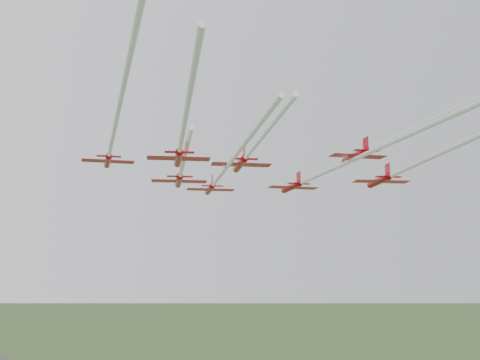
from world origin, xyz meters
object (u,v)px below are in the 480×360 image
jet_row2_right (328,171)px  jet_row4_left (182,139)px  jet_lead (222,173)px  jet_row3_mid (249,154)px  jet_row2_left (181,172)px  jet_row4_right (420,125)px  jet_row3_right (401,171)px  jet_row3_left (113,136)px

jet_row2_right → jet_row4_left: (-29.68, -8.00, -0.44)m
jet_lead → jet_row3_mid: 14.00m
jet_row2_left → jet_row2_right: (15.70, -18.49, -0.99)m
jet_row4_right → jet_row3_right: bearing=66.8°
jet_lead → jet_row4_right: jet_lead is taller
jet_lead → jet_row2_left: jet_lead is taller
jet_lead → jet_row3_left: size_ratio=1.06×
jet_row3_right → jet_row4_right: size_ratio=0.70×
jet_row2_left → jet_row3_left: jet_row3_left is taller
jet_row2_left → jet_row4_left: size_ratio=0.92×
jet_row3_left → jet_row3_right: (42.51, -10.07, -1.90)m
jet_lead → jet_row2_right: size_ratio=1.04×
jet_row3_mid → jet_row2_right: bearing=8.5°
jet_row2_left → jet_row3_left: (-17.89, -15.09, 0.76)m
jet_lead → jet_row3_mid: (-3.73, -13.48, 0.61)m
jet_row3_left → jet_row4_right: 37.94m
jet_row3_right → jet_row3_left: bearing=-167.0°
jet_row3_mid → jet_row2_left: bearing=128.0°
jet_row2_right → jet_row4_left: bearing=-145.7°
jet_lead → jet_row2_right: jet_lead is taller
jet_row2_right → jet_row3_left: (-33.59, 3.40, 1.75)m
jet_row3_right → jet_row4_left: size_ratio=0.94×
jet_row3_left → jet_row4_left: (3.92, -11.40, -2.19)m
jet_lead → jet_row3_mid: bearing=-81.1°
jet_row3_left → jet_row3_mid: bearing=19.7°
jet_row3_right → jet_row4_left: (-38.59, -1.33, -0.30)m
jet_lead → jet_row3_right: size_ratio=1.51×
jet_row2_right → jet_row2_left: bearing=149.5°
jet_row3_right → jet_lead: bearing=152.6°
jet_row2_left → jet_row4_right: 43.71m
jet_row2_right → jet_row3_left: jet_row3_left is taller
jet_row3_right → jet_row4_right: jet_row4_right is taller
jet_row2_left → jet_row3_right: bearing=-19.9°
jet_row2_left → jet_row2_right: jet_row2_left is taller
jet_row4_left → jet_row3_right: bearing=27.8°
jet_row4_right → jet_row2_right: bearing=92.2°
jet_row2_left → jet_row2_right: size_ratio=0.67×
jet_row2_left → jet_row3_mid: (3.42, -14.85, 0.95)m
jet_row4_left → jet_lead: bearing=75.8°
jet_row3_left → jet_row3_right: jet_row3_left is taller
jet_row3_left → jet_row2_right: bearing=13.3°
jet_row3_mid → jet_row4_right: jet_row3_mid is taller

